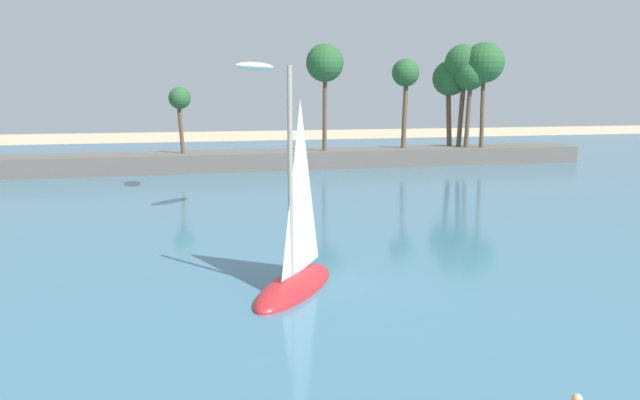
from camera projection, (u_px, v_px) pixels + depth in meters
sea at (172, 180)px, 55.02m from camera, size 220.00×93.25×0.06m
palm_headland at (198, 129)px, 61.21m from camera, size 88.16×6.87×13.18m
sailboat_mid_bay at (295, 268)px, 23.84m from camera, size 5.03×6.12×8.94m
kite_aloft_high_over_bay at (255, 66)px, 36.42m from camera, size 3.27×3.32×0.49m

